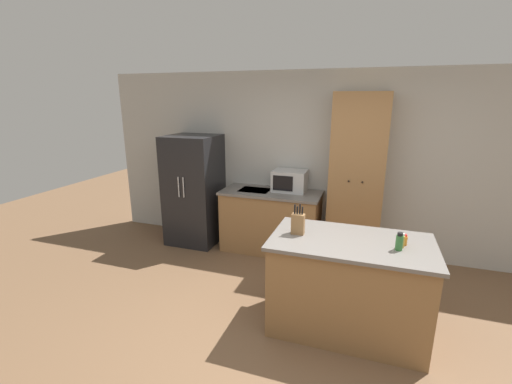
% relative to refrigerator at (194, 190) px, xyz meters
% --- Properties ---
extents(ground_plane, '(14.00, 14.00, 0.00)m').
position_rel_refrigerator_xyz_m(ground_plane, '(2.07, -1.94, -0.84)').
color(ground_plane, brown).
extents(wall_back, '(7.20, 0.06, 2.60)m').
position_rel_refrigerator_xyz_m(wall_back, '(2.07, 0.39, 0.46)').
color(wall_back, '#B2B2AD').
rests_on(wall_back, ground_plane).
extents(refrigerator, '(0.76, 0.75, 1.68)m').
position_rel_refrigerator_xyz_m(refrigerator, '(0.00, 0.00, 0.00)').
color(refrigerator, black).
rests_on(refrigerator, ground_plane).
extents(back_counter, '(1.44, 0.67, 0.91)m').
position_rel_refrigerator_xyz_m(back_counter, '(1.23, 0.05, -0.38)').
color(back_counter, olive).
rests_on(back_counter, ground_plane).
extents(pantry_cabinet, '(0.69, 0.53, 2.30)m').
position_rel_refrigerator_xyz_m(pantry_cabinet, '(2.40, 0.11, 0.31)').
color(pantry_cabinet, olive).
rests_on(pantry_cabinet, ground_plane).
extents(kitchen_island, '(1.49, 0.86, 0.94)m').
position_rel_refrigerator_xyz_m(kitchen_island, '(2.46, -1.47, -0.37)').
color(kitchen_island, olive).
rests_on(kitchen_island, ground_plane).
extents(microwave, '(0.48, 0.37, 0.30)m').
position_rel_refrigerator_xyz_m(microwave, '(1.48, 0.16, 0.22)').
color(microwave, '#B2B5B7').
rests_on(microwave, back_counter).
extents(knife_block, '(0.12, 0.08, 0.30)m').
position_rel_refrigerator_xyz_m(knife_block, '(1.95, -1.47, 0.21)').
color(knife_block, olive).
rests_on(knife_block, kitchen_island).
extents(spice_bottle_tall_dark, '(0.04, 0.04, 0.13)m').
position_rel_refrigerator_xyz_m(spice_bottle_tall_dark, '(2.89, -1.48, 0.16)').
color(spice_bottle_tall_dark, gold).
rests_on(spice_bottle_tall_dark, kitchen_island).
extents(spice_bottle_short_red, '(0.06, 0.06, 0.16)m').
position_rel_refrigerator_xyz_m(spice_bottle_short_red, '(2.86, -1.55, 0.17)').
color(spice_bottle_short_red, '#337033').
rests_on(spice_bottle_short_red, kitchen_island).
extents(spice_bottle_amber_oil, '(0.05, 0.05, 0.10)m').
position_rel_refrigerator_xyz_m(spice_bottle_amber_oil, '(2.91, -1.42, 0.15)').
color(spice_bottle_amber_oil, orange).
rests_on(spice_bottle_amber_oil, kitchen_island).
extents(fire_extinguisher, '(0.14, 0.14, 0.49)m').
position_rel_refrigerator_xyz_m(fire_extinguisher, '(-0.52, 0.11, -0.62)').
color(fire_extinguisher, red).
rests_on(fire_extinguisher, ground_plane).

